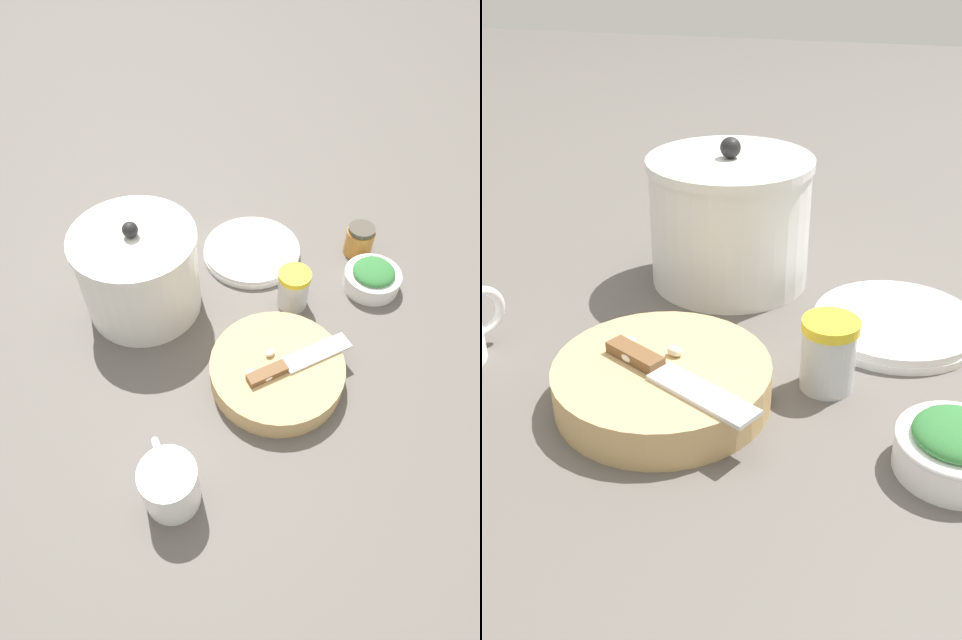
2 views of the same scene
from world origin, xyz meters
The scene contains 8 objects.
ground_plane centered at (0.00, 0.00, 0.00)m, with size 5.00×5.00×0.00m, color #56514C.
cutting_board centered at (-0.04, -0.10, 0.02)m, with size 0.23×0.23×0.05m.
chef_knife centered at (-0.03, -0.12, 0.05)m, with size 0.19×0.11×0.01m.
garlic_cloves centered at (-0.07, -0.08, 0.05)m, with size 0.07×0.05×0.01m.
herb_bowl centered at (0.26, -0.13, 0.03)m, with size 0.12×0.12×0.05m.
spice_jar centered at (0.12, -0.02, 0.04)m, with size 0.06×0.06×0.08m.
plate_stack centered at (0.19, 0.12, 0.01)m, with size 0.21×0.21×0.02m.
stock_pot centered at (-0.05, 0.21, 0.09)m, with size 0.23×0.23×0.21m.
Camera 2 is at (0.18, -0.69, 0.46)m, focal length 40.00 mm.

